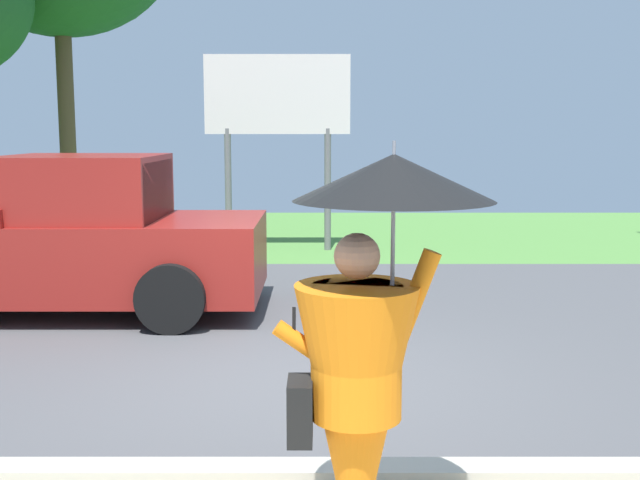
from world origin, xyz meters
name	(u,v)px	position (x,y,z in m)	size (l,w,h in m)	color
ground_plane	(304,309)	(0.00, 2.95, -0.05)	(40.00, 22.00, 0.20)	#4C4C4F
monk_pedestrian	(367,361)	(0.45, -3.02, 1.08)	(1.05, 0.95, 2.13)	orange
pickup_truck	(50,240)	(-3.04, 2.63, 0.87)	(5.20, 2.28, 1.88)	maroon
roadside_billboard	(281,109)	(-0.52, 7.53, 2.55)	(2.60, 0.12, 3.50)	slate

